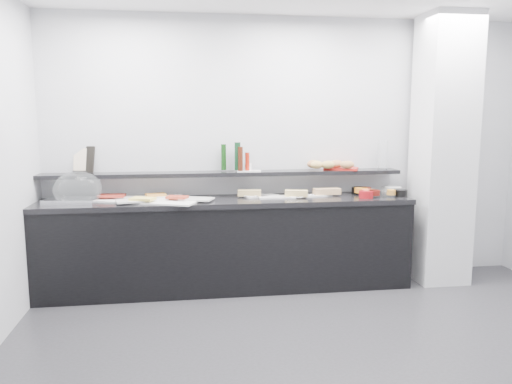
{
  "coord_description": "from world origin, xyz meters",
  "views": [
    {
      "loc": [
        -1.11,
        -3.1,
        1.68
      ],
      "look_at": [
        -0.45,
        1.45,
        1.0
      ],
      "focal_mm": 35.0,
      "sensor_mm": 36.0,
      "label": 1
    }
  ],
  "objects": [
    {
      "name": "bottle_brown",
      "position": [
        -0.55,
        1.81,
        1.28
      ],
      "size": [
        0.05,
        0.05,
        0.24
      ],
      "primitive_type": "cylinder",
      "rotation": [
        0.0,
        0.0,
        -0.09
      ],
      "color": "#3C170B",
      "rests_on": "condiment_tray"
    },
    {
      "name": "back_wall",
      "position": [
        0.0,
        2.0,
        1.35
      ],
      "size": [
        5.0,
        0.02,
        2.7
      ],
      "primitive_type": "cube",
      "color": "silver",
      "rests_on": "ground"
    },
    {
      "name": "tongs_mid",
      "position": [
        -0.05,
        1.59,
        0.92
      ],
      "size": [
        0.16,
        0.03,
        0.01
      ],
      "primitive_type": "cylinder",
      "rotation": [
        0.0,
        1.57,
        -0.16
      ],
      "color": "#AAAEB1",
      "rests_on": "sandwich_plate_mid"
    },
    {
      "name": "bread_tray",
      "position": [
        0.52,
        1.91,
        1.16
      ],
      "size": [
        0.41,
        0.36,
        0.02
      ],
      "primitive_type": "cube",
      "rotation": [
        0.0,
        0.0,
        -0.41
      ],
      "color": "#AB1912",
      "rests_on": "wall_shelf"
    },
    {
      "name": "ground",
      "position": [
        0.0,
        0.0,
        0.0
      ],
      "size": [
        5.0,
        5.0,
        0.0
      ],
      "primitive_type": "plane",
      "color": "#2D2D30",
      "rests_on": "ground"
    },
    {
      "name": "platter_salmon",
      "position": [
        -1.3,
        1.84,
        0.92
      ],
      "size": [
        0.33,
        0.25,
        0.01
      ],
      "primitive_type": "cube",
      "rotation": [
        0.0,
        0.0,
        -0.18
      ],
      "color": "white",
      "rests_on": "linen_runner"
    },
    {
      "name": "shaker_salt",
      "position": [
        -0.49,
        1.92,
        1.2
      ],
      "size": [
        0.04,
        0.04,
        0.07
      ],
      "primitive_type": "cylinder",
      "rotation": [
        0.0,
        0.0,
        0.03
      ],
      "color": "white",
      "rests_on": "condiment_tray"
    },
    {
      "name": "bread_roll_s",
      "position": [
        0.34,
        1.82,
        1.21
      ],
      "size": [
        0.15,
        0.1,
        0.08
      ],
      "primitive_type": "ellipsoid",
      "rotation": [
        0.0,
        0.0,
        0.05
      ],
      "color": "tan",
      "rests_on": "bread_tray"
    },
    {
      "name": "sandwich_food_right",
      "position": [
        0.32,
        1.76,
        0.94
      ],
      "size": [
        0.27,
        0.11,
        0.06
      ],
      "primitive_type": "cube",
      "rotation": [
        0.0,
        0.0,
        0.03
      ],
      "color": "tan",
      "rests_on": "sandwich_plate_right"
    },
    {
      "name": "fill_glass_salmon",
      "position": [
        0.72,
        1.63,
        0.95
      ],
      "size": [
        0.15,
        0.15,
        0.05
      ],
      "primitive_type": "cylinder",
      "rotation": [
        0.0,
        0.0,
        0.04
      ],
      "color": "#DD5B36",
      "rests_on": "bowl_glass_salmon"
    },
    {
      "name": "food_salmon",
      "position": [
        -1.39,
        1.81,
        0.94
      ],
      "size": [
        0.21,
        0.16,
        0.02
      ],
      "primitive_type": "cube",
      "rotation": [
        0.0,
        0.0,
        0.26
      ],
      "color": "orange",
      "rests_on": "platter_salmon"
    },
    {
      "name": "column",
      "position": [
        1.5,
        1.65,
        1.35
      ],
      "size": [
        0.5,
        0.5,
        2.7
      ],
      "primitive_type": "cube",
      "color": "silver",
      "rests_on": "ground"
    },
    {
      "name": "bread_roll_nw",
      "position": [
        0.22,
        1.92,
        1.21
      ],
      "size": [
        0.16,
        0.13,
        0.08
      ],
      "primitive_type": "ellipsoid",
      "rotation": [
        0.0,
        0.0,
        0.32
      ],
      "color": "#AC6D41",
      "rests_on": "bread_tray"
    },
    {
      "name": "print_art",
      "position": [
        -2.09,
        1.98,
        1.28
      ],
      "size": [
        0.2,
        0.08,
        0.22
      ],
      "primitive_type": "cube",
      "rotation": [
        -0.21,
        0.0,
        -0.15
      ],
      "color": "beige",
      "rests_on": "framed_print"
    },
    {
      "name": "sandwich_food_left",
      "position": [
        -0.47,
        1.76,
        0.94
      ],
      "size": [
        0.24,
        0.12,
        0.06
      ],
      "primitive_type": "cube",
      "rotation": [
        0.0,
        0.0,
        -0.15
      ],
      "color": "tan",
      "rests_on": "sandwich_plate_left"
    },
    {
      "name": "food_meat_a",
      "position": [
        -1.81,
        1.81,
        0.94
      ],
      "size": [
        0.26,
        0.17,
        0.02
      ],
      "primitive_type": "cube",
      "rotation": [
        0.0,
        0.0,
        -0.06
      ],
      "color": "maroon",
      "rests_on": "platter_meat_a"
    },
    {
      "name": "platter_meat_b",
      "position": [
        -1.0,
        1.6,
        0.92
      ],
      "size": [
        0.35,
        0.3,
        0.01
      ],
      "primitive_type": "cube",
      "rotation": [
        0.0,
        0.0,
        -0.38
      ],
      "color": "white",
      "rests_on": "linen_runner"
    },
    {
      "name": "shaker_pepper",
      "position": [
        -0.45,
        1.88,
        1.2
      ],
      "size": [
        0.04,
        0.04,
        0.07
      ],
      "primitive_type": "cylinder",
      "rotation": [
        0.0,
        0.0,
        -0.02
      ],
      "color": "white",
      "rests_on": "condiment_tray"
    },
    {
      "name": "fill_black_fruit",
      "position": [
        0.94,
        1.59,
        0.95
      ],
      "size": [
        0.11,
        0.11,
        0.05
      ],
      "primitive_type": "cylinder",
      "rotation": [
        0.0,
        0.0,
        0.28
      ],
      "color": "orange",
      "rests_on": "bowl_black_fruit"
    },
    {
      "name": "food_cheese",
      "position": [
        -1.5,
        1.57,
        0.94
      ],
      "size": [
        0.26,
        0.21,
        0.02
      ],
      "primitive_type": "cube",
      "rotation": [
        0.0,
        0.0,
        -0.41
      ],
      "color": "#F2D85E",
      "rests_on": "platter_cheese"
    },
    {
      "name": "bread_roll_mide",
      "position": [
        0.46,
        1.89,
        1.21
      ],
      "size": [
        0.15,
        0.1,
        0.08
      ],
      "primitive_type": "ellipsoid",
      "rotation": [
        0.0,
        0.0,
        0.03
      ],
      "color": "#B47444",
      "rests_on": "bread_tray"
    },
    {
      "name": "platter_cheese",
      "position": [
        -1.59,
        1.58,
        0.92
      ],
      "size": [
        0.34,
        0.26,
        0.01
      ],
      "primitive_type": "cube",
      "rotation": [
        0.0,
        0.0,
        0.22
      ],
      "color": "white",
      "rests_on": "linen_runner"
    },
    {
      "name": "bread_roll_sw",
      "position": [
        0.23,
        1.82,
        1.21
      ],
      "size": [
        0.15,
        0.12,
        0.08
      ],
      "primitive_type": "ellipsoid",
      "rotation": [
        0.0,
        0.0,
        0.22
      ],
      "color": "tan",
      "rests_on": "bread_tray"
    },
    {
      "name": "fill_glass_fruit",
      "position": [
        0.69,
        1.77,
        0.95
      ],
      "size": [
        0.17,
        0.17,
        0.05
      ],
      "primitive_type": "cylinder",
      "rotation": [
        0.0,
        0.0,
        -0.34
      ],
      "color": "orange",
      "rests_on": "bowl_glass_fruit"
    },
    {
      "name": "platter_meat_a",
      "position": [
        -1.62,
        1.83,
        0.92
      ],
      "size": [
        0.32,
        0.25,
        0.01
      ],
      "primitive_type": "cube",
      "rotation": [
        0.0,
        0.0,
        -0.25
      ],
      "color": "silver",
      "rests_on": "linen_runner"
    },
    {
      "name": "sandwich_plate_mid",
      "position": [
        -0.21,
        1.7,
        0.91
      ],
      "size": [
        0.36,
        0.16,
        0.01
      ],
      "primitive_type": "cube",
      "rotation": [
        0.0,
        0.0,
        0.03
      ],
      "color": "white",
      "rests_on": "counter_top"
    },
    {
      "name": "cloche_base",
      "position": [
        -2.15,
        1.71,
        0.92
      ],
      "size": [
        0.52,
        0.4,
        0.04
      ],
      "primitive_type": "cube",
      "rotation": [
        0.0,
        0.0,
        -0.17
      ],
      "color": "silver",
      "rests_on": "counter_top"
    },
    {
      "name": "tongs_right",
      "position": [
        0.2,
        1.72,
        0.92
      ],
      "size": [
        0.16,
        0.05,
        0.01
      ],
      "primitive_type": "cylinder",
      "rotation": [
        0.0,
        1.57,
        0.29
      ],
      "color": "silver",
      "rests_on": "sandwich_plate_right"
    },
    {
      "name": "bowl_black_fruit",
      "position": [
        1.05,
        1.61,
        0.94
      ],
      "size": [
        0.16,
        0.16,
        0.07
      ],
      "primitive_type": "cylinder",
      "rotation": [
        0.0,
        0.0,
        0.28
      ],
      "color": "black",
      "rests_on": "counter_top"
    },
    {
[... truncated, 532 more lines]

